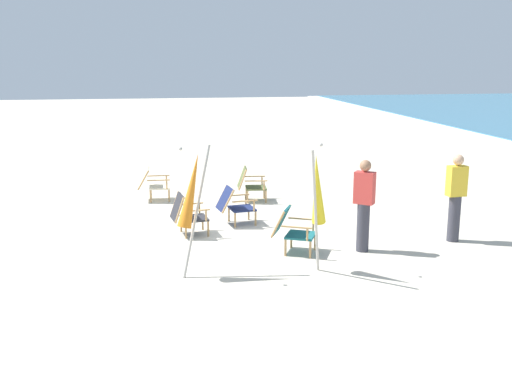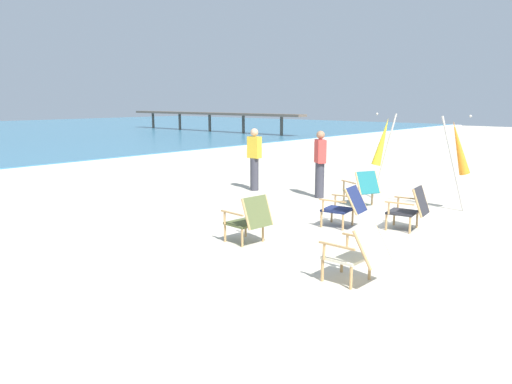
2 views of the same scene
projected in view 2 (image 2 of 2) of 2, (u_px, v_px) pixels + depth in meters
ground_plane at (383, 227)px, 9.36m from camera, size 80.00×80.00×0.00m
surf_band at (50, 167)px, 17.69m from camera, size 80.00×1.10×0.06m
beach_chair_far_center at (362, 187)px, 11.20m from camera, size 0.83×0.90×0.80m
beach_chair_front_left at (358, 252)px, 6.41m from camera, size 0.60×0.77×0.78m
beach_chair_back_left at (250, 218)px, 8.22m from camera, size 0.64×0.73×0.82m
beach_chair_mid_center at (346, 205)px, 9.27m from camera, size 0.68×0.83×0.79m
beach_chair_front_right at (411, 207)px, 9.06m from camera, size 0.67×0.75×0.82m
umbrella_furled_orange at (459, 149)px, 10.50m from camera, size 0.51×0.62×2.06m
umbrella_furled_yellow at (382, 143)px, 11.94m from camera, size 0.62×0.44×2.06m
person_near_chairs at (254, 159)px, 13.03m from camera, size 0.22×0.35×1.63m
person_by_waterline at (320, 164)px, 12.04m from camera, size 0.37×0.39×1.63m
pier_distant at (210, 114)px, 36.22m from camera, size 0.90×16.66×1.48m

